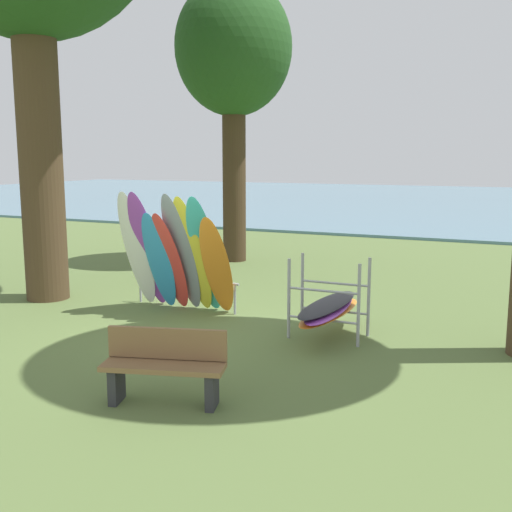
# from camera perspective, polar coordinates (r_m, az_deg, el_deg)

# --- Properties ---
(ground_plane) EXTENTS (80.00, 80.00, 0.00)m
(ground_plane) POSITION_cam_1_polar(r_m,az_deg,el_deg) (10.08, -7.03, -6.92)
(ground_plane) COLOR #566B38
(lake_water) EXTENTS (80.00, 36.00, 0.10)m
(lake_water) POSITION_cam_1_polar(r_m,az_deg,el_deg) (39.18, 16.87, 4.91)
(lake_water) COLOR slate
(lake_water) RESTS_ON ground
(tree_mid_behind) EXTENTS (3.01, 3.01, 7.26)m
(tree_mid_behind) POSITION_cam_1_polar(r_m,az_deg,el_deg) (16.56, -2.10, 18.21)
(tree_mid_behind) COLOR #42301E
(tree_mid_behind) RESTS_ON ground
(leaning_board_pile) EXTENTS (2.24, 1.00, 2.19)m
(leaning_board_pile) POSITION_cam_1_polar(r_m,az_deg,el_deg) (11.08, -7.49, -0.03)
(leaning_board_pile) COLOR white
(leaning_board_pile) RESTS_ON ground
(board_storage_rack) EXTENTS (1.15, 2.13, 1.25)m
(board_storage_rack) POSITION_cam_1_polar(r_m,az_deg,el_deg) (9.63, 6.79, -4.78)
(board_storage_rack) COLOR #9EA0A5
(board_storage_rack) RESTS_ON ground
(park_bench) EXTENTS (1.46, 0.78, 0.85)m
(park_bench) POSITION_cam_1_polar(r_m,az_deg,el_deg) (7.17, -8.47, -9.95)
(park_bench) COLOR #2D2D33
(park_bench) RESTS_ON ground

